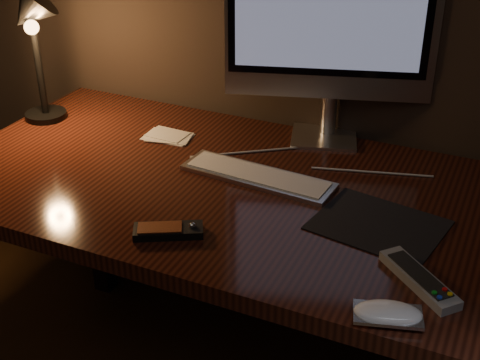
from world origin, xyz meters
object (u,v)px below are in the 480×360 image
at_px(media_remote, 168,230).
at_px(tv_remote, 419,279).
at_px(keyboard, 258,176).
at_px(desk_lamp, 32,31).
at_px(monitor, 331,18).
at_px(mouse, 388,315).
at_px(desk, 274,223).

xyz_separation_m(media_remote, tv_remote, (0.51, 0.05, 0.00)).
height_order(keyboard, desk_lamp, desk_lamp).
bearing_deg(monitor, tv_remote, -72.68).
height_order(monitor, mouse, monitor).
bearing_deg(media_remote, desk_lamp, 121.12).
relative_size(mouse, tv_remote, 0.68).
bearing_deg(tv_remote, mouse, -60.64).
xyz_separation_m(monitor, mouse, (0.34, -0.66, -0.32)).
xyz_separation_m(monitor, media_remote, (-0.14, -0.58, -0.32)).
height_order(keyboard, tv_remote, tv_remote).
relative_size(keyboard, media_remote, 2.49).
bearing_deg(mouse, media_remote, 154.43).
distance_m(monitor, tv_remote, 0.72).
distance_m(monitor, media_remote, 0.68).
bearing_deg(desk_lamp, tv_remote, 9.44).
relative_size(monitor, keyboard, 1.47).
bearing_deg(tv_remote, keyboard, -168.37).
relative_size(desk, mouse, 13.50).
bearing_deg(monitor, media_remote, -121.05).
distance_m(desk, mouse, 0.57).
bearing_deg(media_remote, tv_remote, -23.01).
distance_m(keyboard, media_remote, 0.31).
distance_m(keyboard, tv_remote, 0.50).
distance_m(desk, media_remote, 0.37).
bearing_deg(keyboard, mouse, -38.60).
height_order(desk, keyboard, keyboard).
bearing_deg(keyboard, tv_remote, -25.73).
xyz_separation_m(mouse, desk_lamp, (-1.09, 0.43, 0.26)).
bearing_deg(monitor, desk, -114.97).
bearing_deg(desk, tv_remote, -34.40).
bearing_deg(desk_lamp, mouse, 3.02).
distance_m(desk, monitor, 0.53).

